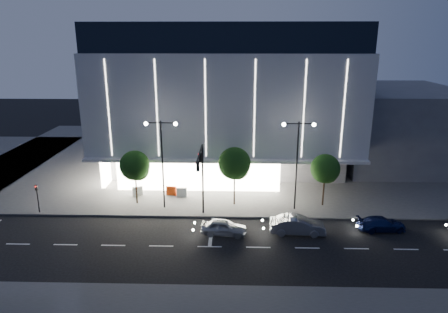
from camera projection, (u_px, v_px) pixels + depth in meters
name	position (u px, v px, depth m)	size (l,w,h in m)	color
ground	(187.00, 238.00, 34.29)	(160.00, 160.00, 0.00)	black
sidewalk_museum	(241.00, 157.00, 57.13)	(70.00, 40.00, 0.15)	#474747
museum	(227.00, 94.00, 52.93)	(30.00, 25.80, 18.00)	#4C4C51
annex_building	(394.00, 124.00, 55.17)	(16.00, 20.00, 10.00)	#4C4C51
traffic_mast	(201.00, 170.00, 36.02)	(0.33, 5.89, 7.07)	black
street_lamp_west	(162.00, 152.00, 38.41)	(3.16, 0.36, 9.00)	black
street_lamp_east	(297.00, 153.00, 38.07)	(3.16, 0.36, 9.00)	black
ped_signal_far	(37.00, 196.00, 38.45)	(0.22, 0.24, 3.00)	black
tree_left	(135.00, 167.00, 40.02)	(3.02, 3.02, 5.72)	black
tree_mid	(235.00, 165.00, 39.67)	(3.25, 3.25, 6.15)	black
tree_right	(325.00, 170.00, 39.57)	(2.91, 2.91, 5.51)	black
car_lead	(224.00, 227.00, 34.66)	(1.61, 4.01, 1.37)	#A1A4A8
car_second	(297.00, 225.00, 34.81)	(1.67, 4.78, 1.58)	gray
car_third	(382.00, 224.00, 35.47)	(1.72, 4.22, 1.23)	navy
barrier_b	(138.00, 191.00, 42.96)	(1.10, 0.25, 1.00)	silver
barrier_c	(171.00, 191.00, 43.02)	(1.10, 0.25, 1.00)	#EF3D0D
barrier_d	(182.00, 192.00, 42.63)	(1.10, 0.25, 1.00)	silver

